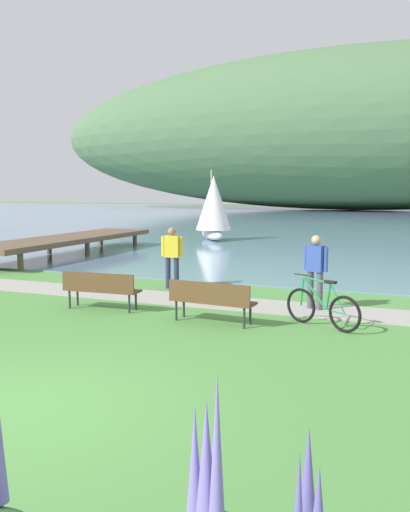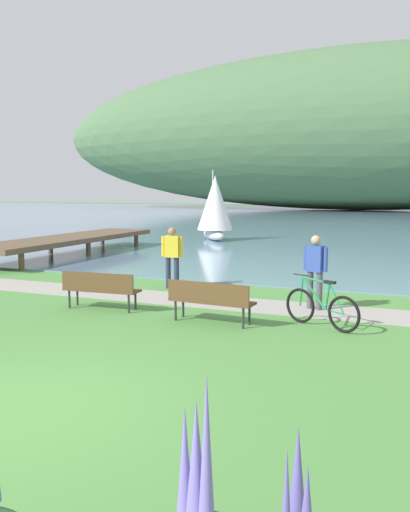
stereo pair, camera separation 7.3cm
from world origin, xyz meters
name	(u,v)px [view 2 (the right image)]	position (x,y,z in m)	size (l,w,h in m)	color
ground_plane	(21,407)	(0.00, 0.00, 0.00)	(200.00, 200.00, 0.00)	#518E42
bay_water	(368,218)	(0.00, 49.27, 0.02)	(180.00, 80.00, 0.04)	#6B8EA8
distant_hillside	(358,130)	(-3.69, 71.59, 10.99)	(91.67, 28.00, 21.91)	#4C7047
shoreline_path	(214,302)	(0.00, 6.81, 0.01)	(60.00, 1.50, 0.01)	#A39E93
park_bench_near_camera	(210,298)	(0.67, 4.83, 0.52)	(1.83, 0.61, 0.88)	brown
park_bench_further_along	(100,287)	(-2.12, 5.06, 0.52)	(1.82, 0.58, 0.88)	brown
bicycle_leaning_near_bench	(321,308)	(2.84, 5.36, 0.40)	(1.61, 0.85, 1.01)	black
person_at_shoreline	(172,254)	(-1.73, 8.09, 0.98)	(0.60, 0.29, 1.71)	#282D47
person_on_the_grass	(315,267)	(2.42, 6.92, 0.98)	(0.58, 0.34, 1.71)	#4C4C51
sailboat_nearest_to_shore	(215,207)	(-5.67, 21.71, 1.83)	(2.79, 3.20, 3.81)	white
pier_dock	(69,239)	(-9.00, 13.27, 0.69)	(2.40, 10.00, 0.80)	brown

